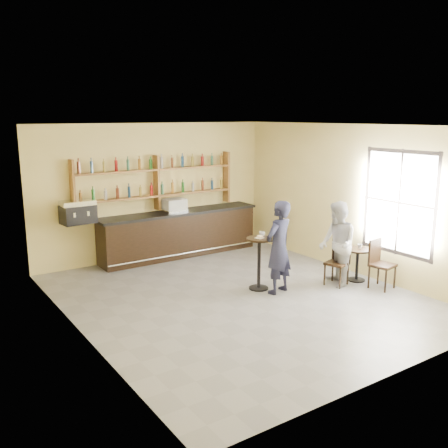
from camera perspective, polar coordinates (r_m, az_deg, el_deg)
floor at (r=9.58m, az=1.69°, el=-8.33°), size 7.00×7.00×0.00m
ceiling at (r=8.96m, az=1.82°, el=11.18°), size 7.00×7.00×0.00m
wall_back at (r=12.11m, az=-7.95°, el=3.79°), size 7.00×0.00×7.00m
wall_front at (r=6.69m, az=19.52°, el=-3.86°), size 7.00×0.00×7.00m
wall_left at (r=7.82m, az=-16.44°, el=-1.36°), size 0.00×7.00×7.00m
wall_right at (r=11.12m, az=14.44°, el=2.75°), size 0.00×7.00×7.00m
window_pane at (r=10.36m, az=19.38°, el=2.31°), size 0.00×2.00×2.00m
window_frame at (r=10.35m, az=19.36°, el=2.31°), size 0.04×1.70×2.10m
shelf_unit at (r=11.96m, az=-7.70°, el=4.71°), size 4.00×0.26×1.40m
liquor_bottles at (r=11.94m, az=-7.73°, el=5.52°), size 3.68×0.10×1.00m
bar_counter at (r=12.21m, az=-5.12°, el=-1.08°), size 4.08×0.80×1.10m
espresso_machine at (r=11.11m, az=-16.36°, el=1.33°), size 0.73×0.51×0.50m
pastry_case at (r=12.01m, az=-5.68°, el=2.13°), size 0.54×0.44×0.31m
pedestal_table at (r=9.86m, az=4.02°, el=-4.54°), size 0.65×0.65×1.04m
napkin at (r=9.72m, az=4.06°, el=-1.59°), size 0.18×0.18×0.00m
donut at (r=9.72m, az=4.15°, el=-1.46°), size 0.15×0.15×0.05m
cup_pedestal at (r=9.87m, az=4.35°, el=-1.13°), size 0.14×0.14×0.09m
man_main at (r=9.60m, az=6.27°, el=-2.66°), size 0.75×0.58×1.81m
cafe_table at (r=10.74m, az=14.97°, el=-4.52°), size 0.55×0.55×0.68m
cup_cafe at (r=10.67m, az=15.26°, el=-2.48°), size 0.13×0.13×0.09m
chair_west at (r=10.34m, az=12.77°, el=-4.34°), size 0.50×0.50×0.93m
chair_south at (r=10.37m, az=17.68°, el=-4.44°), size 0.49×0.49×0.98m
patron_second at (r=10.21m, az=12.81°, el=-2.27°), size 0.95×1.03×1.72m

